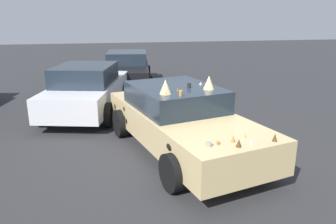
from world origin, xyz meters
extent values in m
plane|color=#2D2D30|center=(0.00, 0.00, 0.00)|extent=(60.00, 60.00, 0.00)
cube|color=#D8BC7F|center=(0.00, 0.00, 0.59)|extent=(4.90, 2.85, 0.62)
cube|color=#1E2833|center=(0.32, 0.08, 1.14)|extent=(2.40, 2.10, 0.47)
cylinder|color=black|center=(-1.17, -1.24, 0.33)|extent=(0.70, 0.37, 0.67)
cylinder|color=black|center=(-1.61, 0.55, 0.33)|extent=(0.70, 0.37, 0.67)
cylinder|color=black|center=(1.61, -0.55, 0.33)|extent=(0.70, 0.37, 0.67)
cylinder|color=black|center=(1.17, 1.24, 0.33)|extent=(0.70, 0.37, 0.67)
ellipsoid|color=black|center=(-1.61, -1.33, 0.57)|extent=(0.17, 0.06, 0.12)
ellipsoid|color=black|center=(0.86, -0.72, 0.42)|extent=(0.15, 0.06, 0.15)
ellipsoid|color=black|center=(0.91, 1.16, 0.54)|extent=(0.11, 0.05, 0.11)
ellipsoid|color=black|center=(0.70, -0.76, 0.47)|extent=(0.14, 0.05, 0.12)
ellipsoid|color=black|center=(1.20, 1.23, 0.50)|extent=(0.16, 0.06, 0.15)
ellipsoid|color=black|center=(0.92, 1.16, 0.75)|extent=(0.11, 0.04, 0.10)
ellipsoid|color=black|center=(1.65, 1.34, 0.61)|extent=(0.11, 0.05, 0.14)
ellipsoid|color=black|center=(-1.43, 0.58, 0.72)|extent=(0.19, 0.06, 0.12)
ellipsoid|color=black|center=(0.79, 1.12, 0.50)|extent=(0.12, 0.05, 0.13)
cone|color=tan|center=(-1.72, -0.63, 0.96)|extent=(0.07, 0.07, 0.12)
cone|color=#51381E|center=(-1.96, -1.04, 0.97)|extent=(0.10, 0.10, 0.13)
sphere|color=#A87A38|center=(-1.90, -0.11, 0.93)|extent=(0.06, 0.06, 0.06)
cone|color=#51381E|center=(-2.07, -0.38, 0.97)|extent=(0.11, 0.11, 0.13)
cone|color=silver|center=(-1.98, -0.63, 0.94)|extent=(0.07, 0.07, 0.07)
cone|color=#A87A38|center=(-1.86, -0.38, 0.96)|extent=(0.08, 0.08, 0.12)
cylinder|color=gray|center=(-1.95, 0.05, 0.94)|extent=(0.14, 0.14, 0.06)
cone|color=gray|center=(0.38, -0.51, 1.41)|extent=(0.08, 0.08, 0.06)
cylinder|color=black|center=(0.10, -0.17, 1.43)|extent=(0.10, 0.10, 0.10)
cylinder|color=#A87A38|center=(-0.58, 0.17, 1.43)|extent=(0.08, 0.08, 0.11)
cone|color=tan|center=(-0.45, 0.44, 1.44)|extent=(0.09, 0.09, 0.12)
cylinder|color=gray|center=(-0.05, -0.49, 1.43)|extent=(0.06, 0.06, 0.10)
cone|color=#51381E|center=(-0.15, 0.13, 1.42)|extent=(0.11, 0.11, 0.08)
cone|color=#D8BC7F|center=(-0.11, -0.54, 1.52)|extent=(0.23, 0.23, 0.28)
cone|color=#D8BC7F|center=(-0.35, 0.42, 1.52)|extent=(0.23, 0.23, 0.28)
cube|color=black|center=(7.25, 0.58, 0.57)|extent=(4.48, 2.24, 0.61)
cube|color=#1E2833|center=(7.62, 0.54, 1.12)|extent=(2.19, 1.84, 0.49)
cylinder|color=black|center=(5.82, -0.16, 0.31)|extent=(0.65, 0.29, 0.62)
cylinder|color=black|center=(6.03, 1.63, 0.31)|extent=(0.65, 0.29, 0.62)
cylinder|color=black|center=(8.47, -0.47, 0.31)|extent=(0.65, 0.29, 0.62)
cylinder|color=black|center=(8.68, 1.32, 0.31)|extent=(0.65, 0.29, 0.62)
cube|color=silver|center=(3.43, 2.05, 0.60)|extent=(4.56, 2.69, 0.64)
cube|color=#1E2833|center=(3.26, 2.10, 1.19)|extent=(2.27, 1.99, 0.54)
cylinder|color=black|center=(4.92, 2.57, 0.33)|extent=(0.70, 0.38, 0.67)
cylinder|color=black|center=(4.49, 0.89, 0.33)|extent=(0.70, 0.38, 0.67)
cylinder|color=black|center=(2.36, 3.22, 0.33)|extent=(0.70, 0.38, 0.67)
cylinder|color=black|center=(1.93, 1.54, 0.33)|extent=(0.70, 0.38, 0.67)
camera|label=1|loc=(-6.34, 1.60, 2.83)|focal=34.52mm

